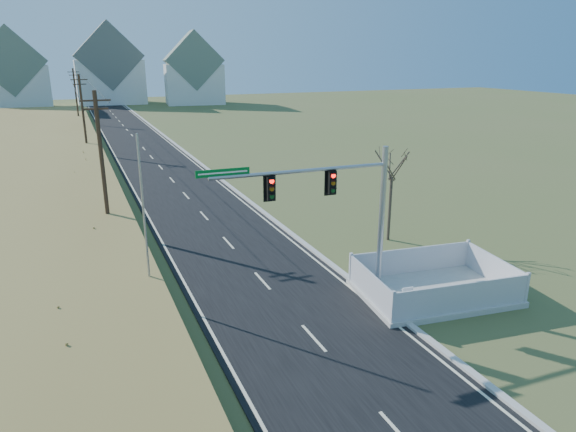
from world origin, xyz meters
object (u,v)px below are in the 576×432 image
Objects in this scene: fence_enclosure at (433,289)px; flagpole at (146,239)px; open_sign at (407,294)px; bare_tree at (393,163)px; traffic_signal_mast at (346,209)px.

flagpole is at bearing 166.49° from fence_enclosure.
fence_enclosure is at bearing -20.07° from flagpole.
fence_enclosure is 1.52m from open_sign.
open_sign is 0.09× the size of flagpole.
flagpole reaches higher than bare_tree.
traffic_signal_mast is 8.68m from bare_tree.
traffic_signal_mast is 1.19× the size of fence_enclosure.
bare_tree is (3.90, 7.47, 4.51)m from open_sign.
fence_enclosure is 1.24× the size of bare_tree.
flagpole is at bearing 162.28° from open_sign.
bare_tree is at bearing 44.55° from traffic_signal_mast.
open_sign is at bearing -30.82° from traffic_signal_mast.
traffic_signal_mast is 5.92m from fence_enclosure.
bare_tree is at bearing 78.82° from fence_enclosure.
traffic_signal_mast reaches higher than open_sign.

